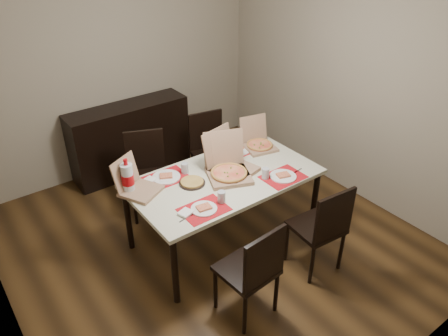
# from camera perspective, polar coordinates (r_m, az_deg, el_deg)

# --- Properties ---
(ground) EXTENTS (3.80, 4.00, 0.02)m
(ground) POSITION_cam_1_polar(r_m,az_deg,el_deg) (4.60, -1.58, -9.54)
(ground) COLOR #472F16
(ground) RESTS_ON ground
(room_walls) EXTENTS (3.84, 4.02, 2.62)m
(room_walls) POSITION_cam_1_polar(r_m,az_deg,el_deg) (4.05, -5.58, 12.99)
(room_walls) COLOR gray
(room_walls) RESTS_ON ground
(sideboard) EXTENTS (1.50, 0.40, 0.90)m
(sideboard) POSITION_cam_1_polar(r_m,az_deg,el_deg) (5.65, -12.15, 3.76)
(sideboard) COLOR black
(sideboard) RESTS_ON ground
(dining_table) EXTENTS (1.80, 1.00, 0.75)m
(dining_table) POSITION_cam_1_polar(r_m,az_deg,el_deg) (4.22, 0.00, -1.94)
(dining_table) COLOR beige
(dining_table) RESTS_ON ground
(chair_near_left) EXTENTS (0.45, 0.45, 0.93)m
(chair_near_left) POSITION_cam_1_polar(r_m,az_deg,el_deg) (3.56, 3.80, -13.04)
(chair_near_left) COLOR black
(chair_near_left) RESTS_ON ground
(chair_near_right) EXTENTS (0.46, 0.46, 0.93)m
(chair_near_right) POSITION_cam_1_polar(r_m,az_deg,el_deg) (4.05, 12.73, -7.41)
(chair_near_right) COLOR black
(chair_near_right) RESTS_ON ground
(chair_far_left) EXTENTS (0.55, 0.55, 0.93)m
(chair_far_left) POSITION_cam_1_polar(r_m,az_deg,el_deg) (4.83, -10.01, -0.22)
(chair_far_left) COLOR black
(chair_far_left) RESTS_ON ground
(chair_far_right) EXTENTS (0.49, 0.49, 0.93)m
(chair_far_right) POSITION_cam_1_polar(r_m,az_deg,el_deg) (5.18, -1.86, 2.61)
(chair_far_right) COLOR black
(chair_far_right) RESTS_ON ground
(setting_near_left) EXTENTS (0.48, 0.30, 0.11)m
(setting_near_left) POSITION_cam_1_polar(r_m,az_deg,el_deg) (3.76, -2.29, -5.00)
(setting_near_left) COLOR red
(setting_near_left) RESTS_ON dining_table
(setting_near_right) EXTENTS (0.46, 0.30, 0.11)m
(setting_near_right) POSITION_cam_1_polar(r_m,az_deg,el_deg) (4.19, 7.12, -0.98)
(setting_near_right) COLOR red
(setting_near_right) RESTS_ON dining_table
(setting_far_left) EXTENTS (0.51, 0.30, 0.11)m
(setting_far_left) POSITION_cam_1_polar(r_m,az_deg,el_deg) (4.20, -7.21, -0.96)
(setting_far_left) COLOR red
(setting_far_left) RESTS_ON dining_table
(setting_far_right) EXTENTS (0.46, 0.30, 0.11)m
(setting_far_right) POSITION_cam_1_polar(r_m,az_deg,el_deg) (4.60, 1.53, 2.34)
(setting_far_right) COLOR red
(setting_far_right) RESTS_ON dining_table
(napkin_loose) EXTENTS (0.16, 0.16, 0.02)m
(napkin_loose) POSITION_cam_1_polar(r_m,az_deg,el_deg) (4.12, 1.11, -1.54)
(napkin_loose) COLOR white
(napkin_loose) RESTS_ON dining_table
(pizza_box_center) EXTENTS (0.52, 0.55, 0.39)m
(pizza_box_center) POSITION_cam_1_polar(r_m,az_deg,el_deg) (4.17, 0.52, -0.31)
(pizza_box_center) COLOR #947055
(pizza_box_center) RESTS_ON dining_table
(pizza_box_right) EXTENTS (0.38, 0.40, 0.31)m
(pizza_box_right) POSITION_cam_1_polar(r_m,az_deg,el_deg) (4.69, 4.49, 3.29)
(pizza_box_right) COLOR #947055
(pizza_box_right) RESTS_ON dining_table
(pizza_box_left) EXTENTS (0.44, 0.45, 0.31)m
(pizza_box_left) POSITION_cam_1_polar(r_m,az_deg,el_deg) (4.02, -11.30, -2.35)
(pizza_box_left) COLOR #947055
(pizza_box_left) RESTS_ON dining_table
(pizza_box_extra) EXTENTS (0.48, 0.51, 0.39)m
(pizza_box_extra) POSITION_cam_1_polar(r_m,az_deg,el_deg) (4.25, 0.77, 0.43)
(pizza_box_extra) COLOR #947055
(pizza_box_extra) RESTS_ON dining_table
(faina_plate) EXTENTS (0.25, 0.25, 0.03)m
(faina_plate) POSITION_cam_1_polar(r_m,az_deg,el_deg) (4.08, -4.19, -1.90)
(faina_plate) COLOR black
(faina_plate) RESTS_ON dining_table
(dip_bowl) EXTENTS (0.15, 0.15, 0.03)m
(dip_bowl) POSITION_cam_1_polar(r_m,az_deg,el_deg) (4.37, -0.24, 0.64)
(dip_bowl) COLOR white
(dip_bowl) RESTS_ON dining_table
(soda_bottle) EXTENTS (0.11, 0.11, 0.34)m
(soda_bottle) POSITION_cam_1_polar(r_m,az_deg,el_deg) (3.99, -12.46, -1.33)
(soda_bottle) COLOR silver
(soda_bottle) RESTS_ON dining_table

